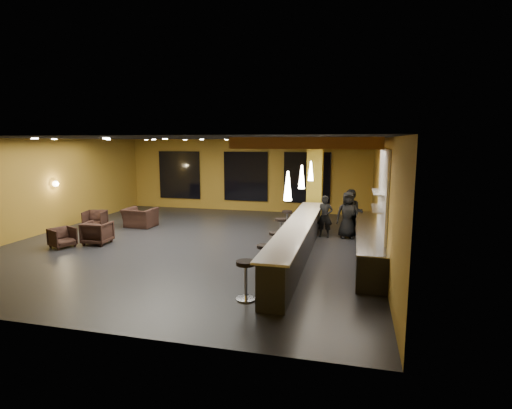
% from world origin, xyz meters
% --- Properties ---
extents(floor, '(12.00, 13.00, 0.10)m').
position_xyz_m(floor, '(0.00, 0.00, -0.05)').
color(floor, black).
rests_on(floor, ground).
extents(ceiling, '(12.00, 13.00, 0.10)m').
position_xyz_m(ceiling, '(0.00, 0.00, 3.55)').
color(ceiling, black).
extents(wall_back, '(12.00, 0.10, 3.50)m').
position_xyz_m(wall_back, '(0.00, 6.55, 1.75)').
color(wall_back, olive).
rests_on(wall_back, floor).
extents(wall_front, '(12.00, 0.10, 3.50)m').
position_xyz_m(wall_front, '(0.00, -6.55, 1.75)').
color(wall_front, olive).
rests_on(wall_front, floor).
extents(wall_left, '(0.10, 13.00, 3.50)m').
position_xyz_m(wall_left, '(-6.05, 0.00, 1.75)').
color(wall_left, olive).
rests_on(wall_left, floor).
extents(wall_right, '(0.10, 13.00, 3.50)m').
position_xyz_m(wall_right, '(6.05, 0.00, 1.75)').
color(wall_right, olive).
rests_on(wall_right, floor).
extents(wood_soffit, '(3.60, 8.00, 0.28)m').
position_xyz_m(wood_soffit, '(4.00, 1.00, 3.36)').
color(wood_soffit, '#A56330').
rests_on(wood_soffit, ceiling).
extents(window_left, '(2.20, 0.06, 2.40)m').
position_xyz_m(window_left, '(-3.50, 6.44, 1.70)').
color(window_left, black).
rests_on(window_left, wall_back).
extents(window_center, '(2.20, 0.06, 2.40)m').
position_xyz_m(window_center, '(0.00, 6.44, 1.70)').
color(window_center, black).
rests_on(window_center, wall_back).
extents(window_right, '(2.20, 0.06, 2.40)m').
position_xyz_m(window_right, '(3.00, 6.44, 1.70)').
color(window_right, black).
rests_on(window_right, wall_back).
extents(tile_backsplash, '(0.06, 3.20, 2.40)m').
position_xyz_m(tile_backsplash, '(5.96, -1.00, 2.00)').
color(tile_backsplash, white).
rests_on(tile_backsplash, wall_right).
extents(bar_counter, '(0.60, 8.00, 1.00)m').
position_xyz_m(bar_counter, '(3.65, -1.00, 0.50)').
color(bar_counter, black).
rests_on(bar_counter, floor).
extents(bar_top, '(0.78, 8.10, 0.05)m').
position_xyz_m(bar_top, '(3.65, -1.00, 1.02)').
color(bar_top, silver).
rests_on(bar_top, bar_counter).
extents(prep_counter, '(0.70, 6.00, 0.86)m').
position_xyz_m(prep_counter, '(5.65, -0.50, 0.43)').
color(prep_counter, black).
rests_on(prep_counter, floor).
extents(prep_top, '(0.72, 6.00, 0.03)m').
position_xyz_m(prep_top, '(5.65, -0.50, 0.89)').
color(prep_top, silver).
rests_on(prep_top, prep_counter).
extents(wall_shelf_lower, '(0.30, 1.50, 0.03)m').
position_xyz_m(wall_shelf_lower, '(5.82, -1.20, 1.60)').
color(wall_shelf_lower, silver).
rests_on(wall_shelf_lower, wall_right).
extents(wall_shelf_upper, '(0.30, 1.50, 0.03)m').
position_xyz_m(wall_shelf_upper, '(5.82, -1.20, 2.05)').
color(wall_shelf_upper, silver).
rests_on(wall_shelf_upper, wall_right).
extents(column, '(0.60, 0.60, 3.50)m').
position_xyz_m(column, '(3.65, 3.60, 1.75)').
color(column, '#A89025').
rests_on(column, floor).
extents(wall_sconce, '(0.22, 0.22, 0.22)m').
position_xyz_m(wall_sconce, '(-5.88, 0.50, 1.80)').
color(wall_sconce, '#FFE5B2').
rests_on(wall_sconce, wall_left).
extents(pendant_0, '(0.20, 0.20, 0.70)m').
position_xyz_m(pendant_0, '(3.65, -3.00, 2.35)').
color(pendant_0, white).
rests_on(pendant_0, wood_soffit).
extents(pendant_1, '(0.20, 0.20, 0.70)m').
position_xyz_m(pendant_1, '(3.65, -0.50, 2.35)').
color(pendant_1, white).
rests_on(pendant_1, wood_soffit).
extents(pendant_2, '(0.20, 0.20, 0.70)m').
position_xyz_m(pendant_2, '(3.65, 2.00, 2.35)').
color(pendant_2, white).
rests_on(pendant_2, wood_soffit).
extents(staff_a, '(0.56, 0.38, 1.50)m').
position_xyz_m(staff_a, '(4.21, 1.80, 0.75)').
color(staff_a, black).
rests_on(staff_a, floor).
extents(staff_b, '(0.91, 0.76, 1.68)m').
position_xyz_m(staff_b, '(5.13, 2.36, 0.84)').
color(staff_b, black).
rests_on(staff_b, floor).
extents(staff_c, '(0.89, 0.67, 1.66)m').
position_xyz_m(staff_c, '(5.00, 1.85, 0.83)').
color(staff_c, black).
rests_on(staff_c, floor).
extents(armchair_a, '(0.93, 0.92, 0.64)m').
position_xyz_m(armchair_a, '(-3.93, -1.64, 0.32)').
color(armchair_a, black).
rests_on(armchair_a, floor).
extents(armchair_b, '(0.86, 0.88, 0.75)m').
position_xyz_m(armchair_b, '(-3.10, -0.99, 0.38)').
color(armchair_b, black).
rests_on(armchair_b, floor).
extents(armchair_c, '(0.93, 0.94, 0.71)m').
position_xyz_m(armchair_c, '(-4.67, 1.08, 0.36)').
color(armchair_c, black).
rests_on(armchair_c, floor).
extents(armchair_d, '(1.21, 1.07, 0.75)m').
position_xyz_m(armchair_d, '(-3.10, 1.76, 0.38)').
color(armchair_d, black).
rests_on(armchair_d, floor).
extents(bar_stool_0, '(0.44, 0.44, 0.87)m').
position_xyz_m(bar_stool_0, '(2.99, -4.39, 0.55)').
color(bar_stool_0, silver).
rests_on(bar_stool_0, floor).
extents(bar_stool_1, '(0.39, 0.39, 0.77)m').
position_xyz_m(bar_stool_1, '(2.99, -2.64, 0.49)').
color(bar_stool_1, silver).
rests_on(bar_stool_1, floor).
extents(bar_stool_2, '(0.37, 0.37, 0.73)m').
position_xyz_m(bar_stool_2, '(2.95, -0.97, 0.47)').
color(bar_stool_2, silver).
rests_on(bar_stool_2, floor).
extents(bar_stool_3, '(0.41, 0.41, 0.81)m').
position_xyz_m(bar_stool_3, '(2.80, 0.76, 0.52)').
color(bar_stool_3, silver).
rests_on(bar_stool_3, floor).
extents(bar_stool_4, '(0.40, 0.40, 0.79)m').
position_xyz_m(bar_stool_4, '(2.75, 2.40, 0.51)').
color(bar_stool_4, silver).
rests_on(bar_stool_4, floor).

